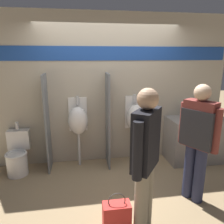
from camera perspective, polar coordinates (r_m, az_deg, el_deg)
The scene contains 13 objects.
ground_plane at distance 3.91m, azimuth 0.40°, elevation -15.71°, with size 16.00×16.00×0.00m, color #997F5B.
display_wall at distance 4.01m, azimuth -0.95°, elevation 5.84°, with size 4.48×0.07×2.70m.
sink_counter at distance 4.50m, azimuth 21.08°, elevation -6.65°, with size 1.09×0.58×0.83m.
sink_basin at distance 4.38m, azimuth 20.71°, elevation -0.54°, with size 0.40×0.40×0.27m.
cell_phone at distance 4.12m, azimuth 18.46°, elevation -2.13°, with size 0.07×0.14×0.01m.
divider_near_counter at distance 3.89m, azimuth -16.55°, elevation -2.96°, with size 0.03×0.44×1.68m.
divider_mid at distance 3.89m, azimuth -1.10°, elevation -2.36°, with size 0.03×0.44×1.68m.
urinal_near_counter at distance 3.91m, azimuth -8.84°, elevation -2.22°, with size 0.35×0.32×1.27m.
urinal_far at distance 4.04m, azimuth 6.14°, elevation -1.57°, with size 0.35×0.32×1.27m.
toilet at distance 4.13m, azimuth -23.41°, elevation -10.45°, with size 0.37×0.52×0.86m.
person_in_vest at distance 3.11m, azimuth 21.55°, elevation -5.76°, with size 0.40×0.50×1.63m.
person_with_lanyard at distance 2.39m, azimuth 8.70°, elevation -11.78°, with size 0.40×0.49×1.67m.
shopping_bag at distance 2.71m, azimuth 1.23°, elevation -26.14°, with size 0.31×0.17×0.53m.
Camera 1 is at (-0.55, -3.33, 1.98)m, focal length 35.00 mm.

